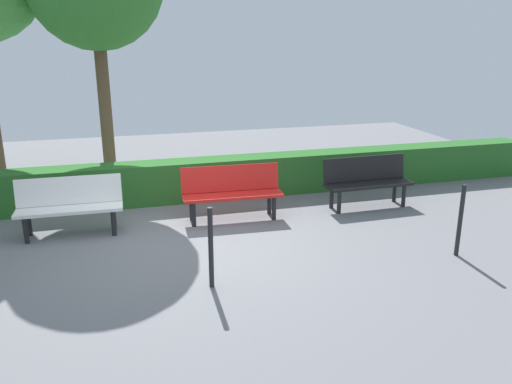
{
  "coord_description": "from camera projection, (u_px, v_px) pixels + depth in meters",
  "views": [
    {
      "loc": [
        0.74,
        7.03,
        2.93
      ],
      "look_at": [
        -1.31,
        -0.33,
        0.55
      ],
      "focal_mm": 36.39,
      "sensor_mm": 36.0,
      "label": 1
    }
  ],
  "objects": [
    {
      "name": "ground_plane",
      "position": [
        176.0,
        242.0,
        7.53
      ],
      "size": [
        16.69,
        16.69,
        0.0
      ],
      "primitive_type": "plane",
      "color": "slate"
    },
    {
      "name": "railing_post_mid",
      "position": [
        211.0,
        248.0,
        6.07
      ],
      "size": [
        0.06,
        0.06,
        1.0
      ],
      "primitive_type": "cylinder",
      "color": "black",
      "rests_on": "ground_plane"
    },
    {
      "name": "bench_white",
      "position": [
        70.0,
        204.0,
        7.69
      ],
      "size": [
        1.53,
        0.49,
        0.86
      ],
      "rotation": [
        0.0,
        0.0,
        -0.02
      ],
      "color": "white",
      "rests_on": "ground_plane"
    },
    {
      "name": "hedge_row",
      "position": [
        220.0,
        178.0,
        9.47
      ],
      "size": [
        12.69,
        0.52,
        0.72
      ],
      "primitive_type": "cube",
      "color": "#266023",
      "rests_on": "ground_plane"
    },
    {
      "name": "railing_post_near",
      "position": [
        460.0,
        221.0,
        6.94
      ],
      "size": [
        0.06,
        0.06,
        1.0
      ],
      "primitive_type": "cylinder",
      "color": "black",
      "rests_on": "ground_plane"
    },
    {
      "name": "bench_black",
      "position": [
        367.0,
        179.0,
        8.93
      ],
      "size": [
        1.54,
        0.49,
        0.86
      ],
      "rotation": [
        0.0,
        0.0,
        0.02
      ],
      "color": "black",
      "rests_on": "ground_plane"
    },
    {
      "name": "bench_red",
      "position": [
        232.0,
        190.0,
        8.34
      ],
      "size": [
        1.61,
        0.53,
        0.86
      ],
      "rotation": [
        0.0,
        0.0,
        -0.04
      ],
      "color": "red",
      "rests_on": "ground_plane"
    }
  ]
}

